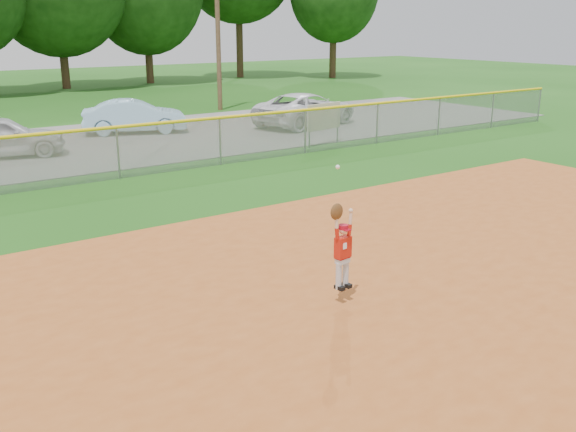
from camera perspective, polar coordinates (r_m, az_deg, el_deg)
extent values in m
plane|color=#1B4F12|center=(10.84, 4.51, -6.73)|extent=(120.00, 120.00, 0.00)
cube|color=#A34E1D|center=(8.97, 17.02, -12.60)|extent=(24.00, 16.00, 0.04)
cube|color=slate|center=(24.86, -19.63, 5.80)|extent=(44.00, 10.00, 0.03)
imported|color=silver|center=(23.48, -24.21, 6.46)|extent=(4.31, 2.47, 1.38)
imported|color=#9BCCE7|center=(27.06, -13.48, 8.60)|extent=(4.34, 2.80, 1.35)
imported|color=silver|center=(28.42, 1.61, 9.48)|extent=(5.50, 3.53, 1.41)
cylinder|color=gray|center=(23.27, 1.92, 7.47)|extent=(0.06, 0.06, 1.16)
cylinder|color=gray|center=(24.40, 4.43, 7.87)|extent=(0.06, 0.06, 1.16)
cube|color=#F8E8CB|center=(23.76, 3.22, 8.82)|extent=(1.72, 0.35, 0.96)
cube|color=gray|center=(19.10, -14.86, 5.42)|extent=(40.00, 0.03, 1.50)
cylinder|color=yellow|center=(18.97, -15.03, 7.64)|extent=(40.00, 0.10, 0.10)
cylinder|color=gray|center=(19.10, -14.86, 5.42)|extent=(0.06, 0.06, 1.50)
cylinder|color=gray|center=(20.45, -6.05, 6.60)|extent=(0.06, 0.06, 1.50)
cylinder|color=gray|center=(22.23, 1.54, 7.49)|extent=(0.06, 0.06, 1.50)
cylinder|color=gray|center=(24.33, 7.93, 8.14)|extent=(0.06, 0.06, 1.50)
cylinder|color=gray|center=(26.69, 13.27, 8.61)|extent=(0.06, 0.06, 1.50)
cylinder|color=gray|center=(29.24, 17.72, 8.94)|extent=(0.06, 0.06, 1.50)
cylinder|color=gray|center=(31.93, 21.44, 9.17)|extent=(0.06, 0.06, 1.50)
cylinder|color=#4C3823|center=(33.87, -6.28, 16.93)|extent=(0.24, 0.24, 9.00)
cylinder|color=#422D1C|center=(47.91, -19.34, 13.57)|extent=(0.56, 0.56, 4.89)
cylinder|color=#422D1C|center=(50.73, -12.29, 14.17)|extent=(0.56, 0.56, 4.78)
cylinder|color=#422D1C|center=(55.38, -4.33, 15.29)|extent=(0.56, 0.56, 5.99)
cylinder|color=#422D1C|center=(54.94, 4.01, 14.61)|extent=(0.56, 0.56, 4.69)
cylinder|color=silver|center=(10.17, 4.53, -5.34)|extent=(0.11, 0.11, 0.44)
cylinder|color=silver|center=(10.27, 5.14, -5.12)|extent=(0.11, 0.11, 0.44)
cube|color=black|center=(10.22, 4.61, -6.36)|extent=(0.11, 0.19, 0.06)
cube|color=black|center=(10.33, 5.22, -6.13)|extent=(0.11, 0.19, 0.06)
cube|color=silver|center=(10.13, 4.87, -3.94)|extent=(0.24, 0.15, 0.09)
cube|color=maroon|center=(10.11, 4.88, -3.66)|extent=(0.25, 0.16, 0.04)
cube|color=red|center=(10.06, 4.90, -2.76)|extent=(0.28, 0.17, 0.33)
cube|color=white|center=(9.97, 5.08, -2.68)|extent=(0.08, 0.01, 0.10)
sphere|color=beige|center=(9.96, 4.94, -1.22)|extent=(0.17, 0.17, 0.15)
cylinder|color=#9F091C|center=(9.95, 4.95, -0.97)|extent=(0.17, 0.17, 0.07)
cube|color=#9F091C|center=(9.91, 5.28, -1.25)|extent=(0.12, 0.10, 0.01)
cylinder|color=red|center=(9.88, 4.38, -1.55)|extent=(0.09, 0.07, 0.18)
cylinder|color=beige|center=(9.81, 4.33, -0.55)|extent=(0.07, 0.06, 0.20)
ellipsoid|color=#4C2D14|center=(9.76, 4.35, 0.39)|extent=(0.24, 0.13, 0.26)
sphere|color=white|center=(9.59, 4.44, 4.37)|extent=(0.07, 0.07, 0.07)
cylinder|color=red|center=(10.07, 5.49, -1.22)|extent=(0.09, 0.07, 0.18)
cylinder|color=beige|center=(10.03, 5.59, -0.19)|extent=(0.07, 0.06, 0.20)
sphere|color=beige|center=(9.99, 5.61, 0.48)|extent=(0.08, 0.08, 0.07)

